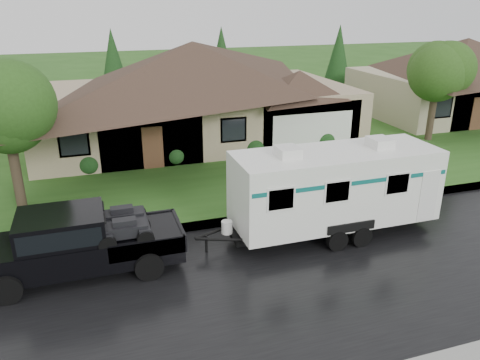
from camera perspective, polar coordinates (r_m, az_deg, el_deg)
ground at (r=15.83m, az=-1.09°, el=-8.99°), size 140.00×140.00×0.00m
road at (r=14.22m, az=1.33°, el=-12.81°), size 140.00×8.00×0.01m
curb at (r=17.71m, az=-3.23°, el=-5.30°), size 140.00×0.50×0.15m
lawn at (r=29.46m, az=-9.70°, el=5.30°), size 140.00×26.00×0.15m
house_main at (r=28.01m, az=-5.03°, el=12.08°), size 19.44×10.80×6.90m
house_neighbor at (r=38.25m, az=26.07°, el=12.08°), size 15.12×9.72×6.45m
tree_left_green at (r=19.72m, az=-26.73°, el=7.53°), size 3.41×3.41×5.64m
tree_right_green at (r=29.45m, az=23.01°, el=12.22°), size 3.55×3.55×5.88m
shrub_row at (r=24.31m, az=-3.01°, el=3.62°), size 13.60×1.00×1.00m
pickup_truck at (r=15.14m, az=-19.59°, el=-7.05°), size 6.20×2.36×2.07m
travel_trailer at (r=16.78m, az=11.49°, el=-0.72°), size 7.65×2.69×3.43m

